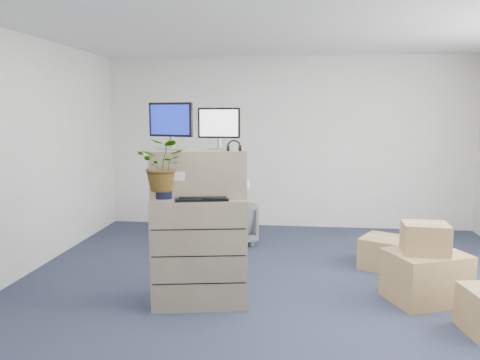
% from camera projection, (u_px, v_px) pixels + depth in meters
% --- Properties ---
extents(ground, '(7.00, 7.00, 0.00)m').
position_uv_depth(ground, '(279.00, 313.00, 4.46)').
color(ground, '#232A3F').
rests_on(ground, ground).
extents(wall_back, '(6.00, 0.02, 2.80)m').
position_uv_depth(wall_back, '(287.00, 143.00, 7.71)').
color(wall_back, silver).
rests_on(wall_back, ground).
extents(filing_cabinet_lower, '(1.00, 0.71, 1.08)m').
position_uv_depth(filing_cabinet_lower, '(200.00, 250.00, 4.67)').
color(filing_cabinet_lower, gray).
rests_on(filing_cabinet_lower, ground).
extents(filing_cabinet_upper, '(0.99, 0.61, 0.46)m').
position_uv_depth(filing_cabinet_upper, '(199.00, 173.00, 4.61)').
color(filing_cabinet_upper, gray).
rests_on(filing_cabinet_upper, filing_cabinet_lower).
extents(monitor_left, '(0.46, 0.23, 0.46)m').
position_uv_depth(monitor_left, '(171.00, 123.00, 4.52)').
color(monitor_left, '#99999E').
rests_on(monitor_left, filing_cabinet_upper).
extents(monitor_right, '(0.41, 0.16, 0.41)m').
position_uv_depth(monitor_right, '(219.00, 126.00, 4.53)').
color(monitor_right, '#99999E').
rests_on(monitor_right, filing_cabinet_upper).
extents(headphones, '(0.14, 0.04, 0.14)m').
position_uv_depth(headphones, '(234.00, 147.00, 4.41)').
color(headphones, black).
rests_on(headphones, filing_cabinet_upper).
extents(keyboard, '(0.53, 0.31, 0.03)m').
position_uv_depth(keyboard, '(202.00, 199.00, 4.42)').
color(keyboard, black).
rests_on(keyboard, filing_cabinet_lower).
extents(mouse, '(0.11, 0.09, 0.03)m').
position_uv_depth(mouse, '(234.00, 197.00, 4.48)').
color(mouse, silver).
rests_on(mouse, filing_cabinet_lower).
extents(water_bottle, '(0.08, 0.08, 0.27)m').
position_uv_depth(water_bottle, '(205.00, 183.00, 4.62)').
color(water_bottle, gray).
rests_on(water_bottle, filing_cabinet_lower).
extents(phone_dock, '(0.08, 0.07, 0.15)m').
position_uv_depth(phone_dock, '(194.00, 191.00, 4.59)').
color(phone_dock, silver).
rests_on(phone_dock, filing_cabinet_lower).
extents(external_drive, '(0.24, 0.22, 0.06)m').
position_uv_depth(external_drive, '(231.00, 192.00, 4.69)').
color(external_drive, black).
rests_on(external_drive, filing_cabinet_lower).
extents(tissue_box, '(0.26, 0.16, 0.09)m').
position_uv_depth(tissue_box, '(236.00, 184.00, 4.71)').
color(tissue_box, '#4490E9').
rests_on(tissue_box, external_drive).
extents(potted_plant, '(0.51, 0.55, 0.47)m').
position_uv_depth(potted_plant, '(164.00, 172.00, 4.39)').
color(potted_plant, '#90A988').
rests_on(potted_plant, filing_cabinet_lower).
extents(office_chair, '(0.91, 0.90, 0.69)m').
position_uv_depth(office_chair, '(227.00, 221.00, 6.76)').
color(office_chair, '#58585C').
rests_on(office_chair, ground).
extents(cardboard_boxes, '(1.29, 2.29, 0.81)m').
position_uv_depth(cardboard_boxes, '(427.00, 272.00, 4.82)').
color(cardboard_boxes, '#A5854F').
rests_on(cardboard_boxes, ground).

